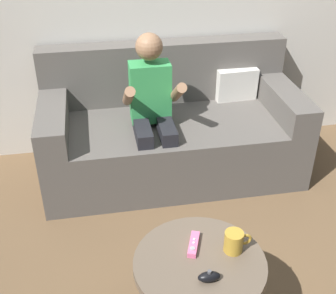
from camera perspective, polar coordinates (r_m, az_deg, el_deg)
The scene contains 7 objects.
ground_plane at distance 2.41m, azimuth 8.59°, elevation -17.18°, with size 9.70×9.70×0.00m, color brown.
couch at distance 3.06m, azimuth 0.42°, elevation 2.14°, with size 1.71×0.80×0.83m.
person_seated_on_couch at distance 2.74m, azimuth -2.01°, elevation 5.05°, with size 0.36×0.44×1.02m.
coffee_table at distance 1.90m, azimuth 4.05°, elevation -15.42°, with size 0.55×0.55×0.46m.
game_remote_pink_near_edge at distance 1.91m, azimuth 3.32°, elevation -12.41°, with size 0.08×0.14×0.03m.
nunchuk_black at distance 1.78m, azimuth 5.32°, elevation -16.31°, with size 0.09×0.04×0.05m.
coffee_mug at distance 1.89m, azimuth 8.54°, elevation -11.96°, with size 0.12×0.08×0.09m.
Camera 1 is at (-0.62, -1.48, 1.80)m, focal length 47.28 mm.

